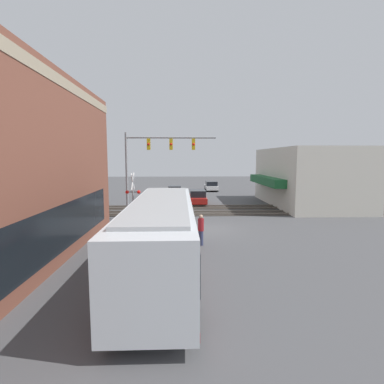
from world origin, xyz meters
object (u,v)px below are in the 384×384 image
at_px(parked_car_grey, 175,191).
at_px(pedestrian_near_bus, 201,230).
at_px(city_bus, 162,232).
at_px(parked_car_red, 198,197).
at_px(crossing_signal, 133,192).
at_px(parked_car_white, 211,186).

bearing_deg(parked_car_grey, pedestrian_near_bus, -175.03).
distance_m(city_bus, parked_car_red, 19.76).
height_order(crossing_signal, parked_car_grey, crossing_signal).
xyz_separation_m(crossing_signal, parked_car_red, (8.75, -5.54, -1.59)).
relative_size(city_bus, parked_car_grey, 2.70).
bearing_deg(parked_car_red, parked_car_white, -12.04).
relative_size(parked_car_grey, pedestrian_near_bus, 2.49).
bearing_deg(city_bus, pedestrian_near_bus, -25.98).
xyz_separation_m(city_bus, parked_car_grey, (26.39, -0.00, -1.12)).
relative_size(city_bus, parked_car_red, 2.50).
height_order(crossing_signal, parked_car_white, crossing_signal).
bearing_deg(crossing_signal, parked_car_red, -32.32).
height_order(city_bus, parked_car_white, city_bus).
relative_size(parked_car_red, parked_car_white, 1.00).
bearing_deg(crossing_signal, parked_car_white, -20.85).
height_order(city_bus, parked_car_grey, city_bus).
distance_m(crossing_signal, parked_car_white, 23.47).
bearing_deg(parked_car_white, crossing_signal, 159.15).
relative_size(city_bus, parked_car_white, 2.49).
distance_m(parked_car_grey, pedestrian_near_bus, 22.48).
bearing_deg(crossing_signal, city_bus, -164.80).
bearing_deg(parked_car_grey, parked_car_red, -159.14).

